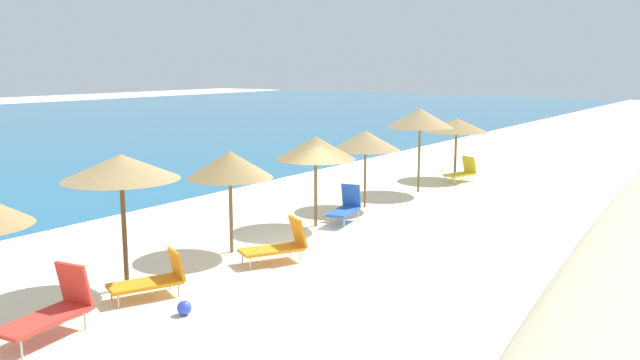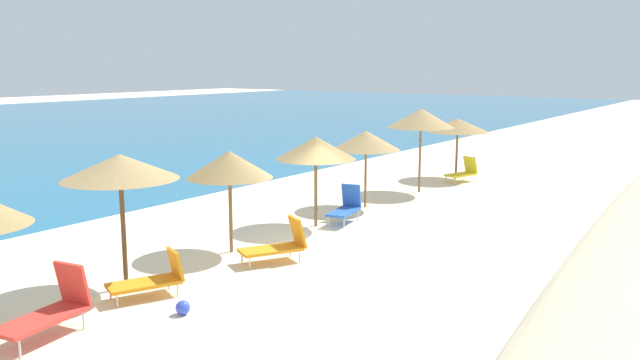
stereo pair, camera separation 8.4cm
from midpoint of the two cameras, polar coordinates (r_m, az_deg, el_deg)
ground_plane at (r=16.67m, az=1.23°, el=-5.81°), size 160.00×160.00×0.00m
beach_umbrella_2 at (r=13.63m, az=-16.90°, el=1.07°), size 2.34×2.34×2.80m
beach_umbrella_3 at (r=15.87m, az=-7.77°, el=1.35°), size 2.09×2.09×2.52m
beach_umbrella_4 at (r=18.30m, az=-0.24°, el=2.81°), size 2.27×2.27×2.57m
beach_umbrella_5 at (r=20.86m, az=4.15°, el=3.47°), size 2.20×2.20×2.48m
beach_umbrella_6 at (r=23.62m, az=8.91°, el=5.36°), size 2.38×2.38×3.02m
beach_umbrella_7 at (r=26.75m, az=12.02°, el=4.69°), size 2.47×2.47×2.43m
lounge_chair_0 at (r=12.13m, az=-22.30°, el=-10.35°), size 1.70×0.92×1.17m
lounge_chair_1 at (r=19.02m, az=2.41°, el=-2.35°), size 1.47×0.84×1.08m
lounge_chair_2 at (r=13.50m, az=-14.26°, el=-8.33°), size 1.57×1.15×0.90m
lounge_chair_3 at (r=26.31m, az=12.50°, el=0.71°), size 1.44×0.98×0.97m
lounge_chair_4 at (r=15.33m, az=-3.48°, el=-5.62°), size 1.65×1.30×1.04m
beach_ball at (r=12.52m, az=-11.70°, el=-10.86°), size 0.27×0.27×0.27m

